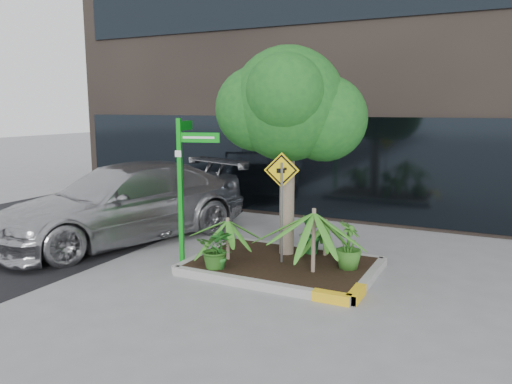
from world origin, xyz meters
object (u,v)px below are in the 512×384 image
at_px(parked_car, 124,202).
at_px(cattle_sign, 282,190).
at_px(tree, 288,104).
at_px(street_sign_post, 184,176).

distance_m(parked_car, cattle_sign, 4.13).
distance_m(tree, cattle_sign, 1.65).
height_order(tree, street_sign_post, tree).
height_order(tree, cattle_sign, tree).
bearing_deg(tree, cattle_sign, -74.98).
xyz_separation_m(tree, parked_car, (-3.85, -0.17, -2.15)).
bearing_deg(parked_car, cattle_sign, 12.17).
bearing_deg(parked_car, street_sign_post, -2.49).
relative_size(tree, cattle_sign, 2.03).
relative_size(tree, parked_car, 0.70).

